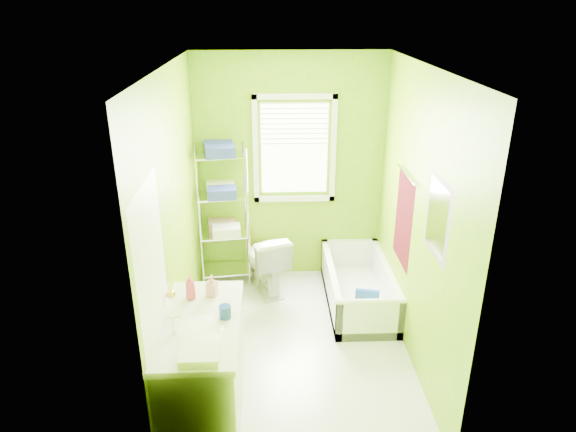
{
  "coord_description": "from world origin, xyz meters",
  "views": [
    {
      "loc": [
        -0.24,
        -4.07,
        3.07
      ],
      "look_at": [
        -0.07,
        0.25,
        1.25
      ],
      "focal_mm": 32.0,
      "sensor_mm": 36.0,
      "label": 1
    }
  ],
  "objects_px": {
    "wire_shelf_unit": "(224,200)",
    "bathtub": "(359,292)",
    "vanity": "(203,366)",
    "toilet": "(265,261)"
  },
  "relations": [
    {
      "from": "toilet",
      "to": "wire_shelf_unit",
      "type": "relative_size",
      "value": 0.43
    },
    {
      "from": "bathtub",
      "to": "wire_shelf_unit",
      "type": "xyz_separation_m",
      "value": [
        -1.46,
        0.57,
        0.87
      ]
    },
    {
      "from": "bathtub",
      "to": "wire_shelf_unit",
      "type": "relative_size",
      "value": 0.86
    },
    {
      "from": "toilet",
      "to": "vanity",
      "type": "height_order",
      "value": "vanity"
    },
    {
      "from": "wire_shelf_unit",
      "to": "bathtub",
      "type": "bearing_deg",
      "value": -21.47
    },
    {
      "from": "vanity",
      "to": "wire_shelf_unit",
      "type": "xyz_separation_m",
      "value": [
        0.02,
        2.12,
        0.56
      ]
    },
    {
      "from": "bathtub",
      "to": "vanity",
      "type": "relative_size",
      "value": 1.24
    },
    {
      "from": "bathtub",
      "to": "wire_shelf_unit",
      "type": "bearing_deg",
      "value": 158.53
    },
    {
      "from": "toilet",
      "to": "vanity",
      "type": "xyz_separation_m",
      "value": [
        -0.47,
        -1.89,
        0.1
      ]
    },
    {
      "from": "toilet",
      "to": "vanity",
      "type": "bearing_deg",
      "value": 56.54
    }
  ]
}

